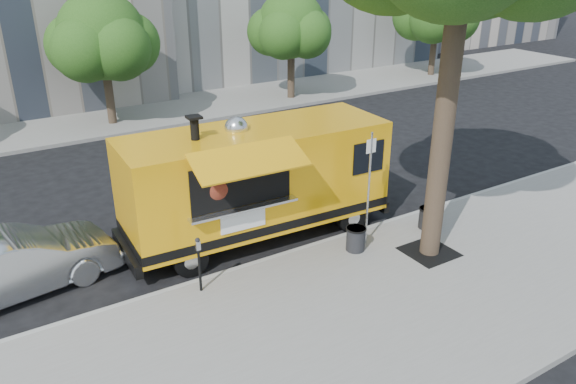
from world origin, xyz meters
The scene contains 14 objects.
ground centered at (0.00, 0.00, 0.00)m, with size 120.00×120.00×0.00m, color black.
sidewalk centered at (0.00, -4.00, 0.07)m, with size 60.00×6.00×0.15m, color gray.
curb centered at (0.00, -0.93, 0.07)m, with size 60.00×0.14×0.16m, color #999993.
far_sidewalk centered at (0.00, 13.50, 0.07)m, with size 60.00×5.00×0.15m, color gray.
tree_well centered at (2.60, -2.80, 0.15)m, with size 1.20×1.20×0.02m, color black.
far_tree_b centered at (-1.00, 12.70, 3.83)m, with size 3.60×3.60×5.50m.
far_tree_c centered at (8.00, 12.40, 3.72)m, with size 3.24×3.24×5.21m.
far_tree_d centered at (18.00, 12.60, 3.89)m, with size 3.78×3.78×5.64m.
sign_post centered at (1.55, -1.55, 1.85)m, with size 0.28×0.06×3.00m.
parking_meter centered at (-3.00, -1.35, 0.98)m, with size 0.11×0.11×1.33m.
food_truck centered at (-0.57, 0.45, 1.68)m, with size 7.31×3.49×3.57m.
sedan centered at (-6.47, 0.97, 0.75)m, with size 1.58×4.52×1.49m, color #B6B9BD.
trash_bin_left centered at (1.08, -1.72, 0.48)m, with size 0.52×0.52×0.62m.
trash_bin_right centered at (3.50, -1.78, 0.46)m, with size 0.49×0.49×0.59m.
Camera 1 is at (-6.94, -11.42, 7.26)m, focal length 35.00 mm.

